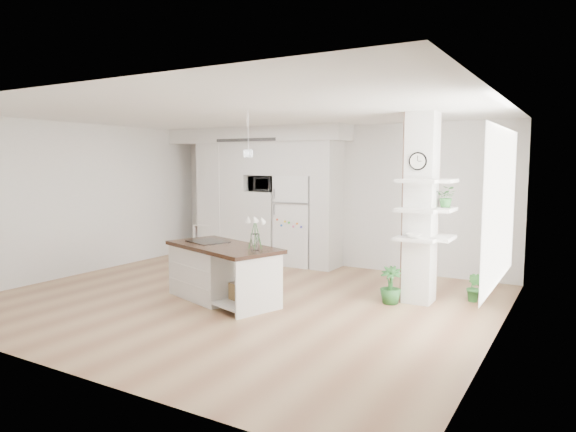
% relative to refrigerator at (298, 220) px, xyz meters
% --- Properties ---
extents(floor, '(7.00, 6.00, 0.01)m').
position_rel_refrigerator_xyz_m(floor, '(0.53, -2.68, -0.88)').
color(floor, '#A38058').
rests_on(floor, ground).
extents(room, '(7.04, 6.04, 2.72)m').
position_rel_refrigerator_xyz_m(room, '(0.53, -2.68, 0.98)').
color(room, white).
rests_on(room, ground).
extents(cabinet_wall, '(4.00, 0.71, 2.70)m').
position_rel_refrigerator_xyz_m(cabinet_wall, '(-0.92, -0.01, 0.63)').
color(cabinet_wall, silver).
rests_on(cabinet_wall, floor).
extents(refrigerator, '(0.78, 0.69, 1.75)m').
position_rel_refrigerator_xyz_m(refrigerator, '(0.00, 0.00, 0.00)').
color(refrigerator, white).
rests_on(refrigerator, floor).
extents(column, '(0.69, 0.90, 2.70)m').
position_rel_refrigerator_xyz_m(column, '(2.90, -1.55, 0.48)').
color(column, silver).
rests_on(column, floor).
extents(window, '(0.00, 2.40, 2.40)m').
position_rel_refrigerator_xyz_m(window, '(4.00, -2.38, 0.62)').
color(window, white).
rests_on(window, room).
extents(pendant_light, '(0.12, 0.12, 0.10)m').
position_rel_refrigerator_xyz_m(pendant_light, '(2.23, -2.53, 1.24)').
color(pendant_light, white).
rests_on(pendant_light, room).
extents(kitchen_island, '(2.01, 1.41, 1.39)m').
position_rel_refrigerator_xyz_m(kitchen_island, '(0.19, -2.81, -0.44)').
color(kitchen_island, silver).
rests_on(kitchen_island, floor).
extents(bookshelf, '(0.61, 0.39, 0.69)m').
position_rel_refrigerator_xyz_m(bookshelf, '(-2.06, -0.18, -0.57)').
color(bookshelf, silver).
rests_on(bookshelf, floor).
extents(floor_plant_a, '(0.30, 0.27, 0.43)m').
position_rel_refrigerator_xyz_m(floor_plant_a, '(3.52, -1.09, -0.66)').
color(floor_plant_a, '#28642A').
rests_on(floor_plant_a, floor).
extents(floor_plant_b, '(0.38, 0.38, 0.53)m').
position_rel_refrigerator_xyz_m(floor_plant_b, '(2.50, -1.78, -0.61)').
color(floor_plant_b, '#28642A').
rests_on(floor_plant_b, floor).
extents(microwave, '(0.54, 0.37, 0.30)m').
position_rel_refrigerator_xyz_m(microwave, '(-0.75, -0.06, 0.69)').
color(microwave, '#2D2D2D').
rests_on(microwave, cabinet_wall).
extents(shelf_plant, '(0.27, 0.23, 0.30)m').
position_rel_refrigerator_xyz_m(shelf_plant, '(3.15, -1.38, 0.65)').
color(shelf_plant, '#28642A').
rests_on(shelf_plant, column).
extents(decor_bowl, '(0.22, 0.22, 0.05)m').
position_rel_refrigerator_xyz_m(decor_bowl, '(2.82, -1.78, 0.13)').
color(decor_bowl, white).
rests_on(decor_bowl, column).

